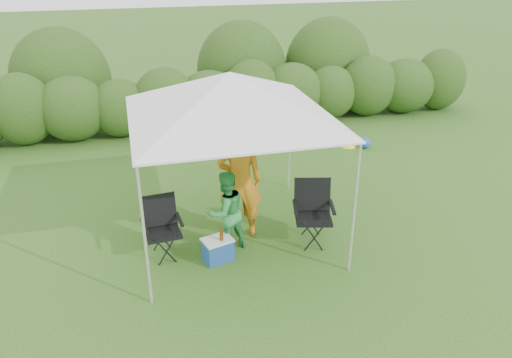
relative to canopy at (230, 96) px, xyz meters
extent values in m
plane|color=#396520|center=(0.00, -0.50, -2.46)|extent=(70.00, 70.00, 0.00)
ellipsoid|color=#2C4D18|center=(-4.05, 5.50, -1.56)|extent=(1.57, 1.34, 1.80)
cylinder|color=#382616|center=(-4.05, 5.50, -2.31)|extent=(0.12, 0.12, 0.30)
ellipsoid|color=#2C4D18|center=(-2.89, 5.50, -1.64)|extent=(1.72, 1.47, 1.65)
cylinder|color=#382616|center=(-2.89, 5.50, -2.31)|extent=(0.12, 0.12, 0.30)
ellipsoid|color=#2C4D18|center=(-1.73, 5.50, -1.71)|extent=(1.50, 1.28, 1.50)
cylinder|color=#382616|center=(-1.73, 5.50, -2.31)|extent=(0.12, 0.12, 0.30)
ellipsoid|color=#2C4D18|center=(-0.58, 5.50, -1.60)|extent=(1.65, 1.40, 1.73)
cylinder|color=#382616|center=(-0.58, 5.50, -2.31)|extent=(0.12, 0.12, 0.30)
ellipsoid|color=#2C4D18|center=(0.58, 5.50, -1.67)|extent=(1.80, 1.53, 1.57)
cylinder|color=#382616|center=(0.58, 5.50, -2.31)|extent=(0.12, 0.12, 0.30)
ellipsoid|color=#2C4D18|center=(1.73, 5.50, -1.56)|extent=(1.58, 1.34, 1.80)
cylinder|color=#382616|center=(1.73, 5.50, -2.31)|extent=(0.12, 0.12, 0.30)
ellipsoid|color=#2C4D18|center=(2.89, 5.50, -1.64)|extent=(1.72, 1.47, 1.65)
cylinder|color=#382616|center=(2.89, 5.50, -2.31)|extent=(0.12, 0.12, 0.30)
ellipsoid|color=#2C4D18|center=(4.05, 5.50, -1.71)|extent=(1.50, 1.28, 1.50)
cylinder|color=#382616|center=(4.05, 5.50, -2.31)|extent=(0.12, 0.12, 0.30)
ellipsoid|color=#2C4D18|center=(5.20, 5.50, -1.60)|extent=(1.65, 1.40, 1.73)
cylinder|color=#382616|center=(5.20, 5.50, -2.31)|extent=(0.12, 0.12, 0.30)
ellipsoid|color=#2C4D18|center=(6.36, 5.50, -1.67)|extent=(1.80, 1.53, 1.57)
cylinder|color=#382616|center=(6.36, 5.50, -2.31)|extent=(0.12, 0.12, 0.30)
ellipsoid|color=#2C4D18|center=(7.52, 5.50, -1.56)|extent=(1.57, 1.34, 1.80)
cylinder|color=#382616|center=(7.52, 5.50, -2.31)|extent=(0.12, 0.12, 0.30)
cylinder|color=silver|center=(-1.50, -1.50, -1.41)|extent=(0.04, 0.04, 2.10)
cylinder|color=silver|center=(1.50, -1.50, -1.41)|extent=(0.04, 0.04, 2.10)
cylinder|color=silver|center=(-1.50, 1.50, -1.41)|extent=(0.04, 0.04, 2.10)
cylinder|color=silver|center=(1.50, 1.50, -1.41)|extent=(0.04, 0.04, 2.10)
cube|color=white|center=(0.00, 0.00, -0.35)|extent=(3.10, 3.10, 0.03)
pyramid|color=white|center=(0.00, 0.00, 0.02)|extent=(3.10, 3.10, 0.70)
cube|color=black|center=(1.23, -0.61, -1.99)|extent=(0.70, 0.67, 0.06)
cube|color=black|center=(1.29, -0.37, -1.68)|extent=(0.60, 0.30, 0.56)
cube|color=black|center=(0.94, -0.53, -1.79)|extent=(0.18, 0.49, 0.03)
cube|color=black|center=(1.52, -0.68, -1.79)|extent=(0.18, 0.49, 0.03)
cylinder|color=black|center=(0.93, -0.79, -2.23)|extent=(0.03, 0.03, 0.47)
cylinder|color=black|center=(1.41, -0.91, -2.23)|extent=(0.03, 0.03, 0.47)
cylinder|color=black|center=(1.05, -0.31, -2.23)|extent=(0.03, 0.03, 0.47)
cylinder|color=black|center=(1.53, -0.43, -2.23)|extent=(0.03, 0.03, 0.47)
cube|color=black|center=(-1.21, -0.39, -2.03)|extent=(0.58, 0.54, 0.05)
cube|color=black|center=(-1.23, -0.16, -1.74)|extent=(0.55, 0.20, 0.52)
cube|color=black|center=(-1.49, -0.41, -1.84)|extent=(0.09, 0.46, 0.03)
cube|color=black|center=(-0.93, -0.36, -1.84)|extent=(0.09, 0.46, 0.03)
cylinder|color=black|center=(-1.42, -0.63, -2.24)|extent=(0.02, 0.02, 0.44)
cylinder|color=black|center=(-0.97, -0.59, -2.24)|extent=(0.02, 0.02, 0.44)
cylinder|color=black|center=(-1.46, -0.18, -2.24)|extent=(0.02, 0.02, 0.44)
cylinder|color=black|center=(-1.01, -0.14, -2.24)|extent=(0.02, 0.02, 0.44)
imported|color=orange|center=(0.13, -0.04, -1.45)|extent=(0.81, 0.60, 2.03)
imported|color=green|center=(-0.20, -0.42, -1.77)|extent=(0.82, 0.73, 1.38)
cube|color=#1F468E|center=(-0.40, -0.72, -2.29)|extent=(0.51, 0.42, 0.35)
cube|color=silver|center=(-0.40, -0.72, -2.09)|extent=(0.53, 0.45, 0.03)
cylinder|color=#592D0C|center=(-0.34, -0.76, -1.96)|extent=(0.06, 0.06, 0.23)
cone|color=#FEFF1A|center=(3.66, 3.31, -2.30)|extent=(0.40, 0.40, 0.33)
sphere|color=blue|center=(3.99, 3.09, -2.33)|extent=(0.26, 0.26, 0.26)
camera|label=1|loc=(-1.51, -7.29, 2.11)|focal=35.00mm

